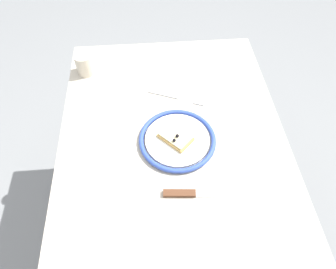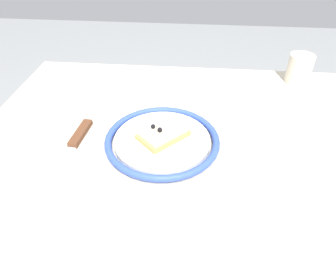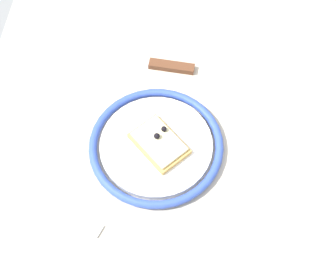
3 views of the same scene
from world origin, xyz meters
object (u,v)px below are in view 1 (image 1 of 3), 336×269
(plate, at_px, (177,140))
(pizza_slice_near, at_px, (176,137))
(knife, at_px, (190,194))
(dining_table, at_px, (172,151))
(fork, at_px, (177,97))
(cup, at_px, (85,64))

(plate, distance_m, pizza_slice_near, 0.01)
(knife, bearing_deg, dining_table, -172.96)
(pizza_slice_near, distance_m, fork, 0.19)
(plate, relative_size, pizza_slice_near, 2.05)
(dining_table, distance_m, plate, 0.14)
(dining_table, distance_m, pizza_slice_near, 0.15)
(pizza_slice_near, distance_m, cup, 0.46)
(plate, relative_size, fork, 1.24)
(dining_table, distance_m, knife, 0.26)
(pizza_slice_near, xyz_separation_m, fork, (-0.18, 0.02, -0.02))
(plate, distance_m, cup, 0.46)
(dining_table, height_order, pizza_slice_near, pizza_slice_near)
(plate, height_order, pizza_slice_near, pizza_slice_near)
(dining_table, relative_size, pizza_slice_near, 7.81)
(dining_table, relative_size, plate, 3.81)
(plate, xyz_separation_m, pizza_slice_near, (-0.00, -0.01, 0.01))
(pizza_slice_near, relative_size, cup, 1.49)
(knife, xyz_separation_m, fork, (-0.37, 0.00, -0.00))
(pizza_slice_near, xyz_separation_m, knife, (0.18, 0.02, -0.02))
(knife, relative_size, cup, 3.08)
(plate, distance_m, knife, 0.18)
(dining_table, height_order, cup, cup)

